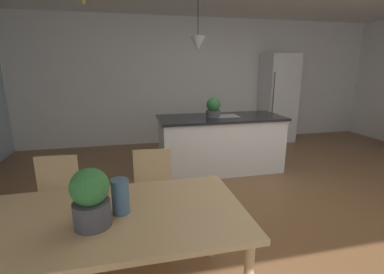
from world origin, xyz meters
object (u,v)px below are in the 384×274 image
dining_table (94,225)px  potted_plant_on_island (213,108)px  kitchen_island (220,143)px  refrigerator (278,98)px  chair_far_left (56,201)px  vase_on_dining_table (120,196)px  chair_far_right (153,191)px  potted_plant_on_table (91,198)px

dining_table → potted_plant_on_island: size_ratio=6.50×
kitchen_island → potted_plant_on_island: (-0.13, 0.00, 0.59)m
refrigerator → chair_far_left: bearing=-142.1°
refrigerator → vase_on_dining_table: size_ratio=8.28×
chair_far_right → potted_plant_on_table: size_ratio=2.36×
chair_far_left → potted_plant_on_island: size_ratio=2.83×
dining_table → chair_far_left: size_ratio=2.29×
dining_table → chair_far_right: bearing=61.8°
dining_table → vase_on_dining_table: size_ratio=8.44×
dining_table → chair_far_left: bearing=117.8°
potted_plant_on_island → vase_on_dining_table: 2.79m
vase_on_dining_table → kitchen_island: bearing=58.0°
refrigerator → potted_plant_on_table: bearing=-131.1°
chair_far_right → kitchen_island: size_ratio=0.43×
potted_plant_on_table → refrigerator: bearing=48.9°
dining_table → chair_far_right: size_ratio=2.29×
potted_plant_on_island → chair_far_left: bearing=-141.7°
potted_plant_on_table → chair_far_right: bearing=65.3°
refrigerator → dining_table: bearing=-132.0°
dining_table → refrigerator: (3.59, 3.99, 0.30)m
chair_far_left → dining_table: bearing=-62.2°
potted_plant_on_island → vase_on_dining_table: potted_plant_on_island is taller
chair_far_left → vase_on_dining_table: (0.62, -0.84, 0.39)m
dining_table → chair_far_right: 0.98m
chair_far_left → potted_plant_on_table: potted_plant_on_table is taller
chair_far_left → potted_plant_on_island: bearing=38.3°
chair_far_left → chair_far_right: same height
refrigerator → vase_on_dining_table: (-3.41, -3.98, -0.12)m
chair_far_right → vase_on_dining_table: size_ratio=3.68×
refrigerator → potted_plant_on_island: size_ratio=6.37×
dining_table → chair_far_left: (-0.44, 0.85, -0.20)m
chair_far_right → refrigerator: 4.47m
chair_far_left → potted_plant_on_table: size_ratio=2.36×
kitchen_island → vase_on_dining_table: bearing=-122.0°
chair_far_right → kitchen_island: 2.01m
chair_far_left → kitchen_island: kitchen_island is taller
chair_far_right → potted_plant_on_island: potted_plant_on_island is taller
potted_plant_on_island → potted_plant_on_table: 2.97m
dining_table → vase_on_dining_table: bearing=3.2°
vase_on_dining_table → chair_far_right: bearing=71.9°
chair_far_left → potted_plant_on_island: potted_plant_on_island is taller
chair_far_left → vase_on_dining_table: vase_on_dining_table is taller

